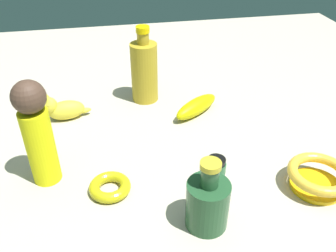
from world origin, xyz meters
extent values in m
plane|color=#BCB29E|center=(0.00, 0.00, 0.00)|extent=(2.00, 2.00, 0.00)
ellipsoid|color=#CCC509|center=(-0.11, -0.15, 0.02)|extent=(0.16, 0.14, 0.05)
cylinder|color=yellow|center=(0.29, 0.05, 0.09)|extent=(0.08, 0.08, 0.18)
sphere|color=#4D3529|center=(0.29, 0.05, 0.21)|extent=(0.07, 0.07, 0.07)
cylinder|color=gold|center=(0.02, -0.27, 0.09)|extent=(0.08, 0.08, 0.18)
cylinder|color=gold|center=(0.02, -0.27, 0.20)|extent=(0.03, 0.03, 0.03)
cylinder|color=yellow|center=(0.02, -0.27, 0.22)|extent=(0.04, 0.04, 0.02)
ellipsoid|color=yellow|center=(0.26, -0.20, 0.03)|extent=(0.11, 0.07, 0.05)
sphere|color=yellow|center=(0.30, -0.19, 0.05)|extent=(0.04, 0.04, 0.04)
cone|color=yellow|center=(0.30, -0.18, 0.07)|extent=(0.02, 0.02, 0.02)
cone|color=yellow|center=(0.30, -0.21, 0.07)|extent=(0.02, 0.02, 0.02)
ellipsoid|color=yellow|center=(0.21, -0.21, 0.02)|extent=(0.05, 0.02, 0.02)
cylinder|color=#2E663D|center=(-0.09, 0.11, 0.01)|extent=(0.05, 0.05, 0.03)
cylinder|color=yellow|center=(-0.09, 0.11, 0.03)|extent=(0.04, 0.04, 0.00)
cylinder|color=black|center=(-0.09, 0.11, 0.03)|extent=(0.04, 0.04, 0.01)
torus|color=gold|center=(0.15, 0.12, 0.01)|extent=(0.09, 0.09, 0.02)
cylinder|color=yellow|center=(-0.30, 0.20, 0.01)|extent=(0.11, 0.11, 0.01)
torus|color=yellow|center=(-0.30, 0.20, 0.04)|extent=(0.14, 0.14, 0.02)
cylinder|color=#234E2C|center=(-0.03, 0.25, 0.05)|extent=(0.08, 0.08, 0.10)
cylinder|color=#234E2C|center=(-0.03, 0.25, 0.12)|extent=(0.03, 0.03, 0.04)
cylinder|color=gold|center=(-0.03, 0.25, 0.15)|extent=(0.04, 0.04, 0.01)
camera|label=1|loc=(0.14, 0.71, 0.56)|focal=38.50mm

